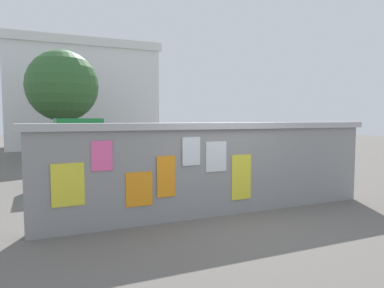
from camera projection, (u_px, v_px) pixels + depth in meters
ground at (127, 164)px, 13.95m from camera, size 60.00×60.00×0.00m
poster_wall at (220, 167)px, 6.56m from camera, size 6.99×0.42×1.77m
auto_rickshaw_truck at (113, 150)px, 10.17m from camera, size 3.64×1.60×1.85m
motorcycle at (216, 159)px, 11.84m from camera, size 1.90×0.56×0.87m
bicycle_near at (230, 174)px, 9.07m from camera, size 1.71×0.44×0.95m
person_walking at (280, 150)px, 9.41m from camera, size 0.46×0.46×1.62m
person_bystander at (108, 163)px, 6.61m from camera, size 0.36×0.36×1.62m
tree_roadside at (62, 86)px, 15.97m from camera, size 3.30×3.30×5.02m
building_background at (83, 96)px, 22.29m from camera, size 9.22×4.68×6.65m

